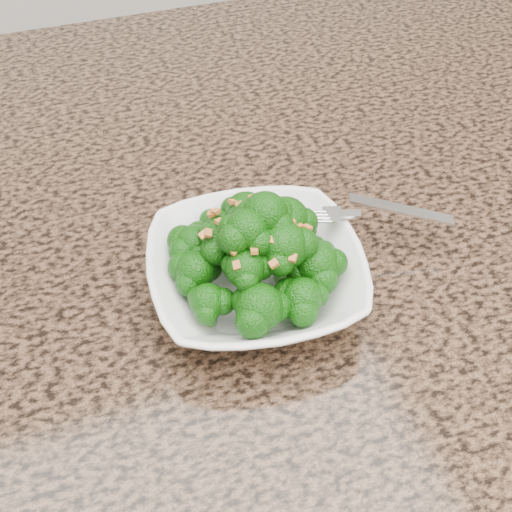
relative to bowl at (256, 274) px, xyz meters
name	(u,v)px	position (x,y,z in m)	size (l,w,h in m)	color
cabinet	(213,439)	(-0.04, 0.11, -0.49)	(1.55, 0.95, 0.87)	#342315
granite_counter	(193,237)	(-0.04, 0.11, -0.04)	(1.64, 1.04, 0.03)	brown
bowl	(256,274)	(0.00, 0.00, 0.00)	(0.20, 0.20, 0.05)	white
broccoli_pile	(256,226)	(0.00, 0.00, 0.06)	(0.18, 0.18, 0.08)	#105009
garlic_topping	(256,190)	(0.00, 0.00, 0.10)	(0.11, 0.11, 0.01)	#C1722F
fork	(353,213)	(0.11, 0.02, 0.03)	(0.18, 0.03, 0.01)	silver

